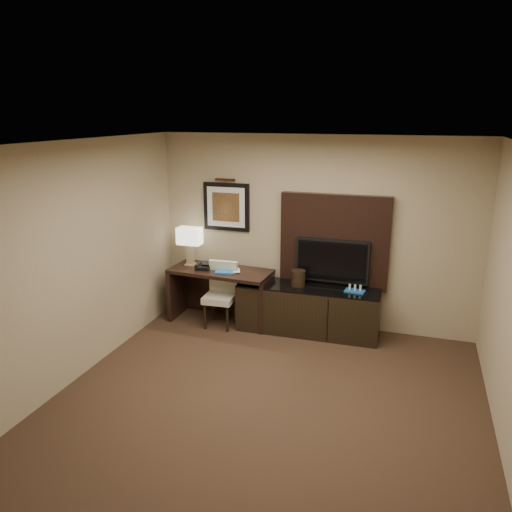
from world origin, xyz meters
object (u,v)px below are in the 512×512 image
at_px(credenza, 308,309).
at_px(table_lamp, 190,247).
at_px(minibar_tray, 355,289).
at_px(desk_phone, 203,266).
at_px(desk, 221,295).
at_px(tv, 332,261).
at_px(ice_bucket, 298,278).
at_px(desk_chair, 220,297).

distance_m(credenza, table_lamp, 1.95).
bearing_deg(minibar_tray, desk_phone, -178.94).
bearing_deg(desk, tv, 10.41).
bearing_deg(ice_bucket, credenza, -0.64).
height_order(desk_phone, minibar_tray, desk_phone).
bearing_deg(minibar_tray, ice_bucket, 179.32).
distance_m(credenza, desk_chair, 1.26).
bearing_deg(desk, desk_chair, -69.61).
height_order(desk, table_lamp, table_lamp).
bearing_deg(credenza, ice_bucket, 178.10).
height_order(tv, minibar_tray, tv).
xyz_separation_m(desk, ice_bucket, (1.15, 0.00, 0.39)).
height_order(table_lamp, ice_bucket, table_lamp).
relative_size(tv, desk_phone, 4.85).
bearing_deg(table_lamp, credenza, -2.66).
distance_m(desk, credenza, 1.30).
bearing_deg(minibar_tray, desk, 179.77).
xyz_separation_m(table_lamp, desk_phone, (0.27, -0.13, -0.22)).
height_order(credenza, desk_phone, desk_phone).
height_order(desk_chair, table_lamp, table_lamp).
xyz_separation_m(desk, credenza, (1.30, -0.00, -0.06)).
height_order(credenza, minibar_tray, minibar_tray).
distance_m(tv, desk_phone, 1.85).
bearing_deg(minibar_tray, table_lamp, 177.85).
xyz_separation_m(tv, table_lamp, (-2.09, -0.11, 0.04)).
relative_size(tv, table_lamp, 1.84).
relative_size(table_lamp, ice_bucket, 2.48).
bearing_deg(desk_chair, tv, 11.25).
bearing_deg(desk_chair, desk_phone, 152.12).
relative_size(credenza, minibar_tray, 7.52).
xyz_separation_m(desk_phone, ice_bucket, (1.40, 0.05, -0.06)).
xyz_separation_m(desk, minibar_tray, (1.93, -0.01, 0.33)).
height_order(tv, desk_chair, tv).
relative_size(desk, ice_bucket, 6.70).
height_order(desk, tv, tv).
xyz_separation_m(tv, minibar_tray, (0.35, -0.20, -0.30)).
distance_m(desk, desk_phone, 0.51).
relative_size(desk_chair, desk_phone, 4.23).
distance_m(desk, ice_bucket, 1.22).
bearing_deg(desk_phone, ice_bucket, -3.39).
bearing_deg(desk_chair, ice_bucket, 7.15).
bearing_deg(desk_phone, credenza, -3.65).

